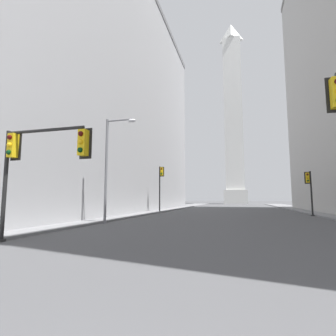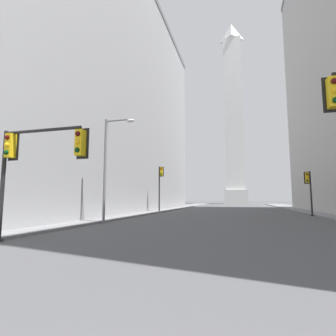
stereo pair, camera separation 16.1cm
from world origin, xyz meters
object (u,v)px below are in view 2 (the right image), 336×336
(traffic_light_near_left, at_px, (31,156))
(traffic_light_mid_right, at_px, (309,186))
(obelisk, at_px, (234,114))
(street_lamp, at_px, (109,159))
(traffic_light_mid_left, at_px, (160,182))

(traffic_light_near_left, bearing_deg, traffic_light_mid_right, 54.07)
(traffic_light_mid_right, bearing_deg, obelisk, 97.82)
(street_lamp, bearing_deg, obelisk, 83.74)
(traffic_light_near_left, distance_m, traffic_light_mid_right, 27.56)
(traffic_light_mid_left, relative_size, traffic_light_mid_right, 1.28)
(traffic_light_near_left, relative_size, traffic_light_mid_right, 1.02)
(obelisk, relative_size, street_lamp, 8.26)
(obelisk, xyz_separation_m, traffic_light_near_left, (-7.54, -85.14, -28.55))
(obelisk, relative_size, traffic_light_mid_right, 13.79)
(traffic_light_near_left, distance_m, traffic_light_mid_left, 24.62)
(obelisk, distance_m, traffic_light_mid_right, 69.78)
(traffic_light_mid_left, distance_m, traffic_light_mid_right, 17.90)
(traffic_light_near_left, xyz_separation_m, traffic_light_mid_right, (16.17, 22.31, -0.56))
(traffic_light_mid_right, xyz_separation_m, street_lamp, (-17.01, -13.57, 1.74))
(traffic_light_near_left, distance_m, street_lamp, 8.87)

